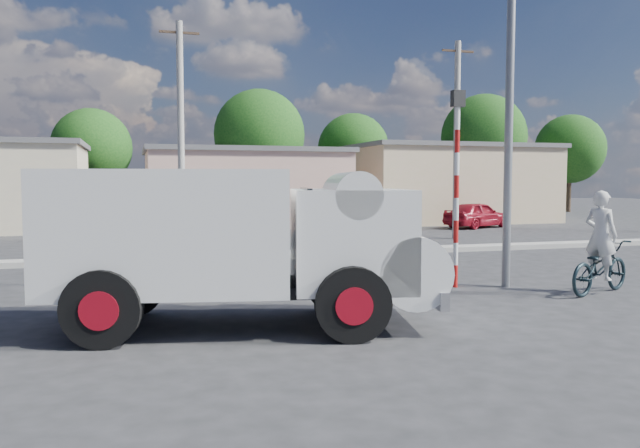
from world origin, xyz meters
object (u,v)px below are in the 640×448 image
object	(u,v)px
streetlight	(504,62)
cyclist	(600,249)
truck	(246,241)
car_red	(477,215)
bicycle	(600,267)
traffic_pole	(457,171)
car_cream	(366,216)

from	to	relation	value
streetlight	cyclist	bearing A→B (deg)	-38.87
cyclist	streetlight	world-z (taller)	streetlight
truck	car_red	size ratio (longest dim) A/B	1.67
bicycle	truck	bearing A→B (deg)	74.71
truck	car_red	xyz separation A→B (m)	(14.89, 17.86, -0.75)
truck	streetlight	distance (m)	7.36
traffic_pole	streetlight	size ratio (longest dim) A/B	0.48
car_cream	car_red	bearing A→B (deg)	-71.95
bicycle	cyclist	bearing A→B (deg)	-0.00
streetlight	truck	bearing A→B (deg)	-160.70
bicycle	car_red	size ratio (longest dim) A/B	0.55
truck	streetlight	world-z (taller)	streetlight
truck	car_cream	bearing A→B (deg)	74.89
bicycle	car_red	distance (m)	18.47
cyclist	car_cream	bearing A→B (deg)	-25.56
bicycle	traffic_pole	xyz separation A→B (m)	(-2.52, 1.58, 2.03)
truck	streetlight	bearing A→B (deg)	30.82
car_red	streetlight	size ratio (longest dim) A/B	0.43
car_cream	streetlight	bearing A→B (deg)	-174.50
truck	bicycle	world-z (taller)	truck
bicycle	streetlight	world-z (taller)	streetlight
truck	car_red	distance (m)	23.26
cyclist	car_red	distance (m)	18.48
car_cream	traffic_pole	distance (m)	15.71
car_red	traffic_pole	xyz separation A→B (m)	(-9.75, -15.43, 1.93)
truck	car_cream	size ratio (longest dim) A/B	1.49
traffic_pole	cyclist	bearing A→B (deg)	-32.01
bicycle	traffic_pole	world-z (taller)	traffic_pole
bicycle	car_cream	size ratio (longest dim) A/B	0.49
truck	traffic_pole	bearing A→B (deg)	36.80
cyclist	traffic_pole	size ratio (longest dim) A/B	0.43
streetlight	car_red	bearing A→B (deg)	60.74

